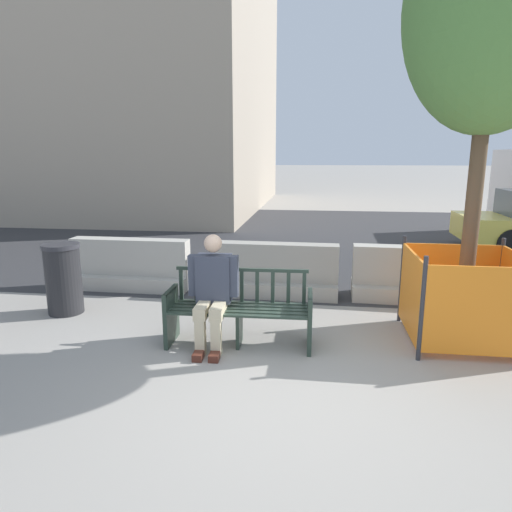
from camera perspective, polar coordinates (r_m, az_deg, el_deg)
name	(u,v)px	position (r m, az deg, el deg)	size (l,w,h in m)	color
ground_plane	(285,396)	(4.47, 3.68, -17.03)	(200.00, 200.00, 0.00)	gray
street_asphalt	(307,236)	(12.78, 6.37, 2.53)	(120.00, 12.00, 0.01)	#333335
street_bench	(240,312)	(5.40, -2.08, -7.04)	(1.70, 0.57, 0.88)	#28382D
seated_person	(213,289)	(5.31, -5.46, -4.11)	(0.58, 0.73, 1.31)	#383D4C
jersey_barrier_centre	(275,274)	(7.31, 2.38, -2.26)	(2.02, 0.73, 0.84)	#9E998E
jersey_barrier_left	(131,268)	(7.97, -15.37, -1.46)	(2.01, 0.70, 0.84)	#ADA89E
jersey_barrier_right	(418,279)	(7.46, 19.64, -2.69)	(2.03, 0.77, 0.84)	#ADA89E
street_tree	(494,9)	(5.92, 27.56, 25.65)	(1.84, 1.84, 5.00)	brown
construction_fence	(464,295)	(5.95, 24.57, -4.42)	(1.27, 1.27, 1.17)	#2D2D33
trash_bin	(64,279)	(6.97, -22.92, -2.62)	(0.51, 0.51, 1.00)	#232326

